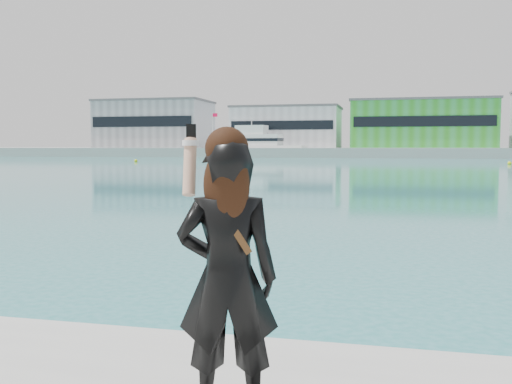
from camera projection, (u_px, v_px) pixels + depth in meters
far_quay at (384, 152)px, 129.86m from camera, size 320.00×40.00×2.00m
warehouse_grey_left at (155, 124)px, 139.98m from camera, size 26.52×16.36×11.50m
warehouse_white at (287, 127)px, 132.49m from camera, size 24.48×15.35×9.50m
warehouse_green at (421, 124)px, 125.56m from camera, size 30.60×16.36×10.50m
flagpole_left at (213, 128)px, 129.39m from camera, size 1.28×0.16×8.00m
flagpole_right at (495, 126)px, 115.62m from camera, size 1.28×0.16×8.00m
motor_yacht at (259, 145)px, 120.95m from camera, size 19.48×7.17×8.89m
buoy_near at (510, 164)px, 73.38m from camera, size 0.50×0.50×0.50m
buoy_far at (136, 162)px, 85.32m from camera, size 0.50×0.50×0.50m
woman at (227, 270)px, 3.21m from camera, size 0.65×0.50×1.67m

